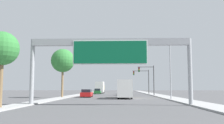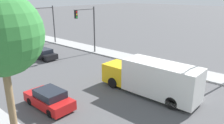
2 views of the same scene
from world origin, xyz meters
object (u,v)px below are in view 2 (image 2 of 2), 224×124
car_far_right (43,54)px  car_mid_left (49,99)px  car_near_right (8,42)px  traffic_light_near_intersection (89,24)px  palm_tree_background (0,35)px  traffic_light_mid_block (47,19)px  truck_box_primary (152,78)px

car_far_right → car_mid_left: bearing=-120.1°
car_near_right → car_far_right: bearing=-90.0°
car_mid_left → traffic_light_near_intersection: traffic_light_near_intersection is taller
car_far_right → palm_tree_background: bearing=-126.4°
car_mid_left → traffic_light_mid_block: bearing=56.9°
truck_box_primary → traffic_light_mid_block: traffic_light_mid_block is taller
traffic_light_near_intersection → traffic_light_mid_block: bearing=91.5°
car_near_right → traffic_light_near_intersection: (5.68, -13.71, 3.74)m
truck_box_primary → traffic_light_mid_block: 24.59m
car_near_right → palm_tree_background: (-10.97, -25.53, 5.88)m
car_near_right → traffic_light_mid_block: traffic_light_mid_block is taller
car_mid_left → truck_box_primary: (7.00, -4.81, 0.86)m
traffic_light_near_intersection → car_near_right: bearing=112.5°
car_mid_left → palm_tree_background: palm_tree_background is taller
car_far_right → car_mid_left: size_ratio=1.04×
car_far_right → palm_tree_background: (-10.97, -14.90, 5.91)m
car_mid_left → traffic_light_mid_block: 23.00m
truck_box_primary → traffic_light_near_intersection: traffic_light_near_intersection is taller
car_mid_left → traffic_light_near_intersection: (12.68, 9.02, 3.72)m
traffic_light_near_intersection → palm_tree_background: size_ratio=0.77×
car_mid_left → traffic_light_mid_block: (12.42, 19.02, 3.64)m
car_far_right → car_near_right: size_ratio=0.98×
truck_box_primary → traffic_light_mid_block: (5.42, 23.82, 2.78)m
car_mid_left → car_near_right: bearing=72.9°
car_near_right → truck_box_primary: truck_box_primary is taller
car_near_right → traffic_light_near_intersection: size_ratio=0.70×
traffic_light_mid_block → traffic_light_near_intersection: bearing=-88.5°
car_mid_left → car_near_right: 23.78m
car_mid_left → palm_tree_background: size_ratio=0.50×
palm_tree_background → truck_box_primary: bearing=-10.3°
car_far_right → car_mid_left: (-7.00, -12.09, 0.04)m
car_far_right → car_near_right: bearing=90.0°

